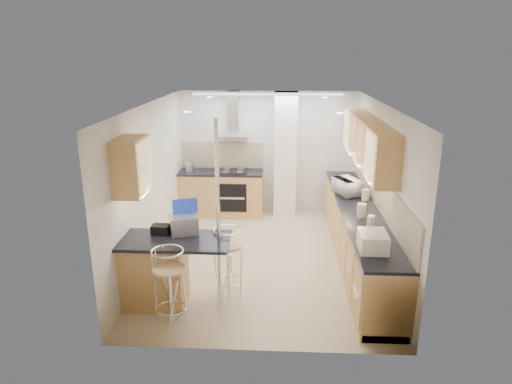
# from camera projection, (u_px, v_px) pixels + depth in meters

# --- Properties ---
(ground) EXTENTS (4.80, 4.80, 0.00)m
(ground) POSITION_uv_depth(u_px,v_px,m) (264.00, 258.00, 7.48)
(ground) COLOR tan
(ground) RESTS_ON ground
(room_shell) EXTENTS (3.64, 4.84, 2.51)m
(room_shell) POSITION_uv_depth(u_px,v_px,m) (285.00, 162.00, 7.37)
(room_shell) COLOR silver
(room_shell) RESTS_ON ground
(right_counter) EXTENTS (0.63, 4.40, 0.92)m
(right_counter) POSITION_uv_depth(u_px,v_px,m) (358.00, 234.00, 7.27)
(right_counter) COLOR tan
(right_counter) RESTS_ON ground
(back_counter) EXTENTS (1.70, 0.63, 0.92)m
(back_counter) POSITION_uv_depth(u_px,v_px,m) (222.00, 193.00, 9.40)
(back_counter) COLOR tan
(back_counter) RESTS_ON ground
(peninsula) EXTENTS (1.47, 0.72, 0.94)m
(peninsula) POSITION_uv_depth(u_px,v_px,m) (175.00, 272.00, 6.02)
(peninsula) COLOR tan
(peninsula) RESTS_ON ground
(microwave) EXTENTS (0.51, 0.60, 0.28)m
(microwave) POSITION_uv_depth(u_px,v_px,m) (348.00, 187.00, 7.72)
(microwave) COLOR white
(microwave) RESTS_ON right_counter
(laptop) EXTENTS (0.42, 0.36, 0.24)m
(laptop) POSITION_uv_depth(u_px,v_px,m) (184.00, 225.00, 6.03)
(laptop) COLOR #95979C
(laptop) RESTS_ON peninsula
(bag) EXTENTS (0.23, 0.17, 0.12)m
(bag) POSITION_uv_depth(u_px,v_px,m) (160.00, 229.00, 6.03)
(bag) COLOR black
(bag) RESTS_ON peninsula
(bar_stool_near) EXTENTS (0.55, 0.55, 1.02)m
(bar_stool_near) POSITION_uv_depth(u_px,v_px,m) (170.00, 288.00, 5.54)
(bar_stool_near) COLOR tan
(bar_stool_near) RESTS_ON ground
(bar_stool_end) EXTENTS (0.57, 0.57, 1.00)m
(bar_stool_end) POSITION_uv_depth(u_px,v_px,m) (228.00, 263.00, 6.22)
(bar_stool_end) COLOR tan
(bar_stool_end) RESTS_ON ground
(jar_a) EXTENTS (0.15, 0.15, 0.18)m
(jar_a) POSITION_uv_depth(u_px,v_px,m) (366.00, 195.00, 7.44)
(jar_a) COLOR #EDE4CD
(jar_a) RESTS_ON right_counter
(jar_b) EXTENTS (0.12, 0.12, 0.15)m
(jar_b) POSITION_uv_depth(u_px,v_px,m) (353.00, 183.00, 8.16)
(jar_b) COLOR #EDE4CD
(jar_b) RESTS_ON right_counter
(jar_c) EXTENTS (0.18, 0.18, 0.20)m
(jar_c) POSITION_uv_depth(u_px,v_px,m) (362.00, 210.00, 6.69)
(jar_c) COLOR beige
(jar_c) RESTS_ON right_counter
(jar_d) EXTENTS (0.13, 0.13, 0.15)m
(jar_d) POSITION_uv_depth(u_px,v_px,m) (371.00, 221.00, 6.36)
(jar_d) COLOR white
(jar_d) RESTS_ON right_counter
(bread_bin) EXTENTS (0.34, 0.43, 0.22)m
(bread_bin) POSITION_uv_depth(u_px,v_px,m) (373.00, 241.00, 5.59)
(bread_bin) COLOR #EDE4CD
(bread_bin) RESTS_ON right_counter
(kettle) EXTENTS (0.16, 0.16, 0.22)m
(kettle) POSITION_uv_depth(u_px,v_px,m) (189.00, 166.00, 9.20)
(kettle) COLOR silver
(kettle) RESTS_ON back_counter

